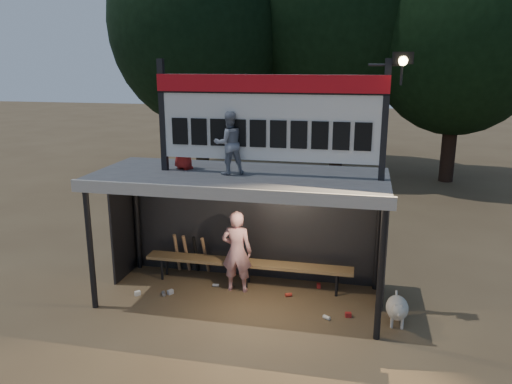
% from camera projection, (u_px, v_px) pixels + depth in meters
% --- Properties ---
extents(ground, '(80.00, 80.00, 0.00)m').
position_uv_depth(ground, '(241.00, 297.00, 9.10)').
color(ground, brown).
rests_on(ground, ground).
extents(player, '(0.57, 0.38, 1.56)m').
position_uv_depth(player, '(237.00, 251.00, 9.19)').
color(player, white).
rests_on(player, ground).
extents(child_a, '(0.64, 0.60, 1.06)m').
position_uv_depth(child_a, '(229.00, 143.00, 8.32)').
color(child_a, gray).
rests_on(child_a, dugout_shelter).
extents(child_b, '(0.54, 0.48, 0.92)m').
position_uv_depth(child_b, '(183.00, 143.00, 8.76)').
color(child_b, maroon).
rests_on(child_b, dugout_shelter).
extents(dugout_shelter, '(5.10, 2.08, 2.32)m').
position_uv_depth(dugout_shelter, '(243.00, 196.00, 8.86)').
color(dugout_shelter, '#414144').
rests_on(dugout_shelter, ground).
extents(scoreboard_assembly, '(4.10, 0.27, 1.99)m').
position_uv_depth(scoreboard_assembly, '(272.00, 115.00, 8.13)').
color(scoreboard_assembly, black).
rests_on(scoreboard_assembly, dugout_shelter).
extents(bench, '(4.00, 0.35, 0.48)m').
position_uv_depth(bench, '(247.00, 264.00, 9.51)').
color(bench, olive).
rests_on(bench, ground).
extents(tree_left, '(6.46, 6.46, 9.27)m').
position_uv_depth(tree_left, '(199.00, 23.00, 17.98)').
color(tree_left, '#2E2114').
rests_on(tree_left, ground).
extents(tree_mid, '(7.22, 7.22, 10.36)m').
position_uv_depth(tree_mid, '(342.00, 5.00, 18.20)').
color(tree_mid, '#311F15').
rests_on(tree_mid, ground).
extents(tree_right, '(6.08, 6.08, 8.72)m').
position_uv_depth(tree_right, '(460.00, 30.00, 16.68)').
color(tree_right, black).
rests_on(tree_right, ground).
extents(dog, '(0.36, 0.81, 0.49)m').
position_uv_depth(dog, '(397.00, 308.00, 8.11)').
color(dog, silver).
rests_on(dog, ground).
extents(bats, '(0.68, 0.35, 0.84)m').
position_uv_depth(bats, '(191.00, 254.00, 10.02)').
color(bats, '#9D7149').
rests_on(bats, ground).
extents(litter, '(3.94, 1.30, 0.08)m').
position_uv_depth(litter, '(244.00, 297.00, 9.05)').
color(litter, red).
rests_on(litter, ground).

